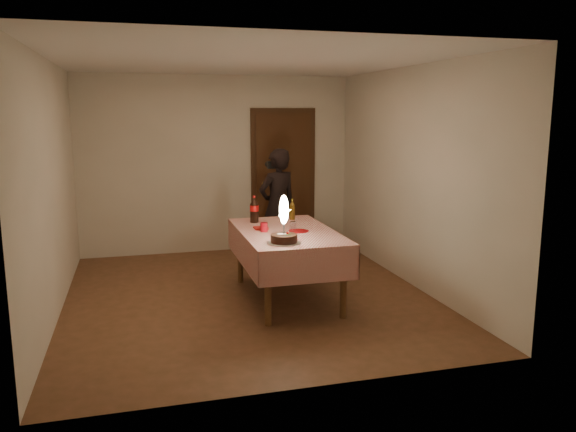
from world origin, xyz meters
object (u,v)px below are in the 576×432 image
object	(u,v)px
amber_bottle_right	(292,210)
red_plate	(299,231)
red_cup	(264,227)
photographer	(278,206)
birthday_cake	(284,231)
clear_cup	(293,225)
dining_table	(287,240)
cola_bottle	(254,210)

from	to	relation	value
amber_bottle_right	red_plate	bearing A→B (deg)	-99.86
red_plate	amber_bottle_right	bearing A→B (deg)	80.14
red_cup	photographer	xyz separation A→B (m)	(0.53, 1.49, -0.03)
birthday_cake	photographer	bearing A→B (deg)	77.53
clear_cup	red_cup	bearing A→B (deg)	-172.89
birthday_cake	dining_table	bearing A→B (deg)	72.12
amber_bottle_right	birthday_cake	bearing A→B (deg)	-109.55
dining_table	red_cup	bearing A→B (deg)	179.60
dining_table	red_plate	size ratio (longest dim) A/B	7.82
clear_cup	cola_bottle	size ratio (longest dim) A/B	0.28
birthday_cake	red_plate	xyz separation A→B (m)	(0.30, 0.49, -0.12)
dining_table	red_cup	world-z (taller)	red_cup
red_plate	cola_bottle	xyz separation A→B (m)	(-0.36, 0.63, 0.15)
red_plate	clear_cup	distance (m)	0.13
red_cup	photographer	distance (m)	1.59
red_cup	clear_cup	world-z (taller)	red_cup
dining_table	amber_bottle_right	xyz separation A→B (m)	(0.23, 0.60, 0.22)
dining_table	red_cup	distance (m)	0.30
amber_bottle_right	photographer	distance (m)	0.90
birthday_cake	photographer	xyz separation A→B (m)	(0.46, 2.06, -0.11)
red_cup	cola_bottle	bearing A→B (deg)	89.01
dining_table	birthday_cake	size ratio (longest dim) A/B	3.58
photographer	birthday_cake	bearing A→B (deg)	-102.47
dining_table	red_plate	distance (m)	0.17
cola_bottle	red_plate	bearing A→B (deg)	-60.20
red_plate	amber_bottle_right	xyz separation A→B (m)	(0.12, 0.68, 0.11)
red_cup	clear_cup	size ratio (longest dim) A/B	1.11
red_plate	red_cup	world-z (taller)	red_cup
cola_bottle	birthday_cake	bearing A→B (deg)	-86.72
clear_cup	amber_bottle_right	size ratio (longest dim) A/B	0.35
birthday_cake	photographer	world-z (taller)	photographer
clear_cup	amber_bottle_right	bearing A→B (deg)	75.04
red_cup	birthday_cake	bearing A→B (deg)	-82.61
clear_cup	photographer	distance (m)	1.46
red_plate	red_cup	size ratio (longest dim) A/B	2.20
dining_table	cola_bottle	xyz separation A→B (m)	(-0.25, 0.55, 0.26)
clear_cup	amber_bottle_right	distance (m)	0.58
amber_bottle_right	photographer	xyz separation A→B (m)	(0.04, 0.90, -0.10)
cola_bottle	red_cup	bearing A→B (deg)	-90.99
amber_bottle_right	photographer	size ratio (longest dim) A/B	0.16
amber_bottle_right	cola_bottle	bearing A→B (deg)	-174.54
cola_bottle	photographer	size ratio (longest dim) A/B	0.20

